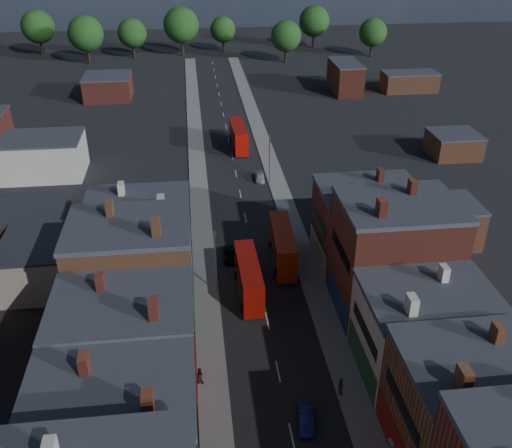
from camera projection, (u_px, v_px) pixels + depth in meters
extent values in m
cube|color=gray|center=(201.00, 213.00, 84.85)|extent=(3.00, 200.00, 0.12)
cube|color=gray|center=(287.00, 209.00, 86.17)|extent=(3.00, 200.00, 0.12)
cube|color=maroon|center=(508.00, 447.00, 40.45)|extent=(12.00, 80.00, 12.82)
cube|color=slate|center=(391.00, 444.00, 38.78)|extent=(0.25, 0.70, 0.25)
cylinder|color=slate|center=(216.00, 264.00, 65.70)|extent=(0.16, 0.16, 8.00)
cube|color=slate|center=(215.00, 234.00, 63.76)|extent=(0.25, 0.70, 0.25)
cylinder|color=slate|center=(269.00, 160.00, 92.80)|extent=(0.16, 0.16, 8.00)
cube|color=slate|center=(270.00, 136.00, 90.86)|extent=(0.25, 0.70, 0.25)
cube|color=#A61109|center=(249.00, 277.00, 66.11)|extent=(2.51, 10.33, 4.12)
cube|color=black|center=(249.00, 283.00, 66.49)|extent=(2.55, 9.50, 0.84)
cube|color=black|center=(249.00, 270.00, 65.63)|extent=(2.55, 9.50, 0.84)
cylinder|color=black|center=(242.00, 309.00, 64.05)|extent=(0.30, 0.94, 0.94)
cylinder|color=black|center=(263.00, 307.00, 64.32)|extent=(0.30, 0.94, 0.94)
cylinder|color=black|center=(236.00, 276.00, 69.76)|extent=(0.30, 0.94, 0.94)
cylinder|color=black|center=(255.00, 274.00, 70.03)|extent=(0.30, 0.94, 0.94)
cube|color=#B42A0A|center=(282.00, 245.00, 72.16)|extent=(2.92, 10.84, 4.30)
cube|color=black|center=(282.00, 251.00, 72.57)|extent=(2.94, 9.98, 0.88)
cube|color=black|center=(283.00, 238.00, 71.67)|extent=(2.94, 9.98, 0.88)
cylinder|color=black|center=(275.00, 274.00, 70.06)|extent=(0.34, 0.99, 0.98)
cylinder|color=black|center=(295.00, 273.00, 70.22)|extent=(0.34, 0.99, 0.98)
cylinder|color=black|center=(270.00, 245.00, 76.06)|extent=(0.34, 0.99, 0.98)
cylinder|color=black|center=(288.00, 244.00, 76.21)|extent=(0.34, 0.99, 0.98)
cube|color=#A70D07|center=(238.00, 136.00, 106.79)|extent=(2.73, 10.53, 4.18)
cube|color=black|center=(238.00, 140.00, 107.18)|extent=(2.76, 9.70, 0.86)
cube|color=black|center=(238.00, 131.00, 106.30)|extent=(2.76, 9.70, 0.86)
cylinder|color=black|center=(234.00, 153.00, 104.69)|extent=(0.32, 0.96, 0.95)
cylinder|color=black|center=(247.00, 152.00, 105.00)|extent=(0.32, 0.96, 0.95)
cylinder|color=black|center=(230.00, 140.00, 110.47)|extent=(0.32, 0.96, 0.95)
cylinder|color=black|center=(242.00, 139.00, 110.78)|extent=(0.32, 0.96, 0.95)
imported|color=navy|center=(306.00, 419.00, 50.08)|extent=(1.76, 3.88, 1.24)
imported|color=black|center=(231.00, 254.00, 73.87)|extent=(2.06, 4.32, 1.19)
imported|color=#BABABA|center=(260.00, 177.00, 95.04)|extent=(1.71, 3.75, 1.06)
imported|color=#3D1A18|center=(199.00, 376.00, 54.14)|extent=(0.96, 0.68, 1.78)
imported|color=#5C574F|center=(341.00, 386.00, 52.81)|extent=(0.62, 1.19, 1.97)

